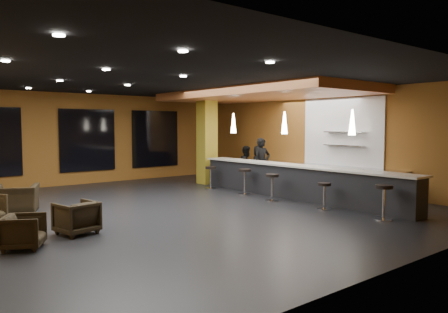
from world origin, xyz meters
TOP-DOWN VIEW (x-y plane):
  - floor at (0.00, 0.00)m, footprint 12.00×13.00m
  - ceiling at (0.00, 0.00)m, footprint 12.00×13.00m
  - wall_back at (0.00, 6.55)m, footprint 12.00×0.10m
  - wall_front at (0.00, -6.55)m, footprint 12.00×0.10m
  - wall_right at (6.05, 0.00)m, footprint 0.10×13.00m
  - wood_soffit at (4.00, 1.00)m, footprint 3.60×8.00m
  - window_center at (0.00, 6.44)m, footprint 2.20×0.06m
  - window_right at (3.00, 6.44)m, footprint 2.20×0.06m
  - tile_backsplash at (5.96, -1.00)m, footprint 0.06×3.20m
  - bar_counter at (3.65, -1.00)m, footprint 0.60×8.00m
  - bar_top at (3.65, -1.00)m, footprint 0.78×8.10m
  - prep_counter at (5.65, -0.50)m, footprint 0.70×6.00m
  - prep_top at (5.65, -0.50)m, footprint 0.72×6.00m
  - wall_shelf_lower at (5.82, -1.20)m, footprint 0.30×1.50m
  - wall_shelf_upper at (5.82, -1.20)m, footprint 0.30×1.50m
  - column at (3.65, 3.60)m, footprint 0.60×0.60m
  - pendant_0 at (3.65, -3.00)m, footprint 0.20×0.20m
  - pendant_1 at (3.65, -0.50)m, footprint 0.20×0.20m
  - pendant_2 at (3.65, 2.00)m, footprint 0.20×0.20m
  - staff_a at (4.46, 1.35)m, footprint 0.72×0.54m
  - staff_b at (4.59, 2.31)m, footprint 0.85×0.74m
  - staff_c at (4.88, 1.97)m, footprint 0.76×0.52m
  - armchair_a at (-4.43, -1.61)m, footprint 0.94×0.93m
  - armchair_b at (-3.28, -1.15)m, footprint 0.87×0.89m
  - armchair_d at (-3.66, 2.19)m, footprint 1.36×1.29m
  - bar_stool_0 at (2.92, -4.43)m, footprint 0.43×0.43m
  - bar_stool_1 at (2.88, -2.70)m, footprint 0.37×0.37m
  - bar_stool_2 at (2.73, -0.89)m, footprint 0.41×0.41m
  - bar_stool_3 at (2.92, 0.56)m, footprint 0.43×0.43m
  - bar_stool_4 at (2.87, 2.33)m, footprint 0.41×0.41m

SIDE VIEW (x-z plane):
  - floor at x=0.00m, z-range -0.10..0.00m
  - armchair_a at x=-4.43m, z-range 0.00..0.63m
  - armchair_b at x=-3.28m, z-range 0.00..0.69m
  - armchair_d at x=-3.66m, z-range 0.00..0.70m
  - prep_counter at x=5.65m, z-range 0.00..0.86m
  - bar_stool_1 at x=2.88m, z-range 0.10..0.83m
  - bar_counter at x=3.65m, z-range 0.00..1.00m
  - bar_stool_4 at x=2.87m, z-range 0.11..0.92m
  - bar_stool_2 at x=2.73m, z-range 0.11..0.93m
  - bar_stool_0 at x=2.92m, z-range 0.12..0.97m
  - bar_stool_3 at x=2.92m, z-range 0.12..0.97m
  - staff_b at x=4.59m, z-range 0.00..1.49m
  - staff_c at x=4.88m, z-range 0.00..1.51m
  - prep_top at x=5.65m, z-range 0.87..0.90m
  - staff_a at x=4.46m, z-range 0.00..1.82m
  - bar_top at x=3.65m, z-range 1.00..1.05m
  - wall_shelf_lower at x=5.82m, z-range 1.59..1.61m
  - window_center at x=0.00m, z-range 0.50..2.90m
  - window_right at x=3.00m, z-range 0.50..2.90m
  - wall_back at x=0.00m, z-range 0.00..3.50m
  - wall_front at x=0.00m, z-range 0.00..3.50m
  - wall_right at x=6.05m, z-range 0.00..3.50m
  - column at x=3.65m, z-range 0.00..3.50m
  - tile_backsplash at x=5.96m, z-range 0.80..3.20m
  - wall_shelf_upper at x=5.82m, z-range 2.03..2.06m
  - pendant_0 at x=3.65m, z-range 2.00..2.70m
  - pendant_1 at x=3.65m, z-range 2.00..2.70m
  - pendant_2 at x=3.65m, z-range 2.00..2.70m
  - wood_soffit at x=4.00m, z-range 3.22..3.50m
  - ceiling at x=0.00m, z-range 3.50..3.60m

